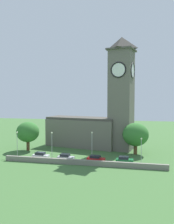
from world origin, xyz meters
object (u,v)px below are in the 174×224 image
object	(u,v)px
streetlamp_west_end	(17,140)
car_silver	(66,157)
streetlamp_central	(92,141)
tree_by_tower	(28,132)
car_green	(124,160)
church	(99,115)
car_red	(96,159)
streetlamp_west_mid	(52,140)
car_white	(41,156)
tree_riverside_east	(136,135)
streetlamp_east_mid	(141,146)

from	to	relation	value
streetlamp_west_end	car_silver	bearing A→B (deg)	-6.79
streetlamp_central	tree_by_tower	xyz separation A→B (m)	(-21.82, 6.85, 0.83)
car_green	streetlamp_west_end	distance (m)	30.42
car_silver	church	bearing A→B (deg)	71.65
car_red	streetlamp_west_mid	xyz separation A→B (m)	(-12.71, 1.98, 3.88)
car_white	tree_riverside_east	size ratio (longest dim) A/B	0.50
car_white	streetlamp_east_mid	xyz separation A→B (m)	(26.42, 1.91, 3.39)
car_white	streetlamp_central	xyz separation A→B (m)	(13.61, 2.28, 4.02)
streetlamp_west_mid	streetlamp_east_mid	size ratio (longest dim) A/B	1.11
streetlamp_west_end	tree_by_tower	xyz separation A→B (m)	(-0.34, 7.38, 1.16)
car_white	car_green	size ratio (longest dim) A/B	1.05
streetlamp_east_mid	streetlamp_west_mid	bearing A→B (deg)	178.80
car_red	streetlamp_west_end	size ratio (longest dim) A/B	0.69
car_silver	streetlamp_east_mid	distance (m)	19.80
church	streetlamp_west_end	size ratio (longest dim) A/B	5.11
car_silver	tree_riverside_east	distance (m)	21.68
streetlamp_west_end	tree_riverside_east	world-z (taller)	tree_riverside_east
car_green	streetlamp_west_mid	distance (m)	20.45
car_silver	tree_riverside_east	bearing A→B (deg)	32.02
car_red	car_green	size ratio (longest dim) A/B	1.10
car_red	tree_by_tower	world-z (taller)	tree_by_tower
streetlamp_west_end	streetlamp_west_mid	size ratio (longest dim) A/B	0.98
car_white	streetlamp_east_mid	distance (m)	26.70
church	tree_riverside_east	xyz separation A→B (m)	(11.96, -6.75, -5.05)
car_silver	tree_by_tower	world-z (taller)	tree_by_tower
streetlamp_west_mid	streetlamp_east_mid	xyz separation A→B (m)	(24.12, -0.51, -0.39)
car_white	car_green	xyz separation A→B (m)	(22.29, 0.50, -0.04)
tree_riverside_east	streetlamp_east_mid	bearing A→B (deg)	-80.84
car_green	streetlamp_west_end	world-z (taller)	streetlamp_west_end
streetlamp_east_mid	streetlamp_central	bearing A→B (deg)	178.33
car_white	streetlamp_west_mid	bearing A→B (deg)	46.44
car_white	car_silver	world-z (taller)	car_white
church	car_silver	world-z (taller)	church
streetlamp_west_mid	tree_riverside_east	world-z (taller)	tree_riverside_east
streetlamp_central	church	bearing A→B (deg)	92.38
streetlamp_west_end	tree_riverside_east	distance (m)	34.14
car_green	car_red	bearing A→B (deg)	-179.46
streetlamp_west_mid	car_white	bearing A→B (deg)	-133.56
church	car_green	distance (m)	22.11
car_green	tree_by_tower	bearing A→B (deg)	164.20
car_red	streetlamp_central	bearing A→B (deg)	126.97
church	streetlamp_central	world-z (taller)	church
tree_by_tower	car_green	bearing A→B (deg)	-15.80
streetlamp_central	streetlamp_east_mid	distance (m)	12.83
car_red	car_white	bearing A→B (deg)	-178.36
tree_by_tower	streetlamp_west_end	bearing A→B (deg)	-87.36
car_green	tree_riverside_east	bearing A→B (deg)	76.16
car_silver	streetlamp_east_mid	bearing A→B (deg)	5.68
car_white	tree_riverside_east	world-z (taller)	tree_riverside_east
car_green	tree_riverside_east	xyz separation A→B (m)	(2.63, 10.68, 4.86)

